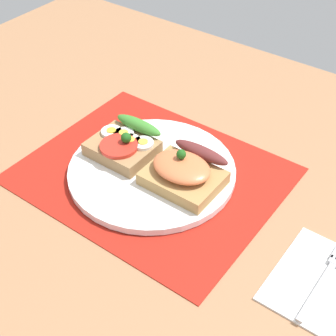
% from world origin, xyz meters
% --- Properties ---
extents(ground_plane, '(1.20, 0.90, 0.03)m').
position_xyz_m(ground_plane, '(0.00, 0.00, -0.02)').
color(ground_plane, '#A3714C').
extents(placemat, '(0.37, 0.30, 0.00)m').
position_xyz_m(placemat, '(0.00, 0.00, 0.00)').
color(placemat, '#A71E13').
rests_on(placemat, ground_plane).
extents(plate, '(0.25, 0.25, 0.01)m').
position_xyz_m(plate, '(0.00, 0.00, 0.01)').
color(plate, white).
rests_on(plate, placemat).
extents(sandwich_egg_tomato, '(0.10, 0.09, 0.04)m').
position_xyz_m(sandwich_egg_tomato, '(-0.06, 0.00, 0.03)').
color(sandwich_egg_tomato, '#9F774B').
rests_on(sandwich_egg_tomato, plate).
extents(sandwich_salmon, '(0.11, 0.10, 0.05)m').
position_xyz_m(sandwich_salmon, '(0.06, 0.01, 0.03)').
color(sandwich_salmon, '#AF854C').
rests_on(sandwich_salmon, plate).
extents(napkin, '(0.11, 0.14, 0.01)m').
position_xyz_m(napkin, '(0.29, -0.04, 0.00)').
color(napkin, white).
rests_on(napkin, ground_plane).
extents(fork, '(0.02, 0.14, 0.00)m').
position_xyz_m(fork, '(0.29, -0.03, 0.01)').
color(fork, '#B7B7BC').
rests_on(fork, napkin).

